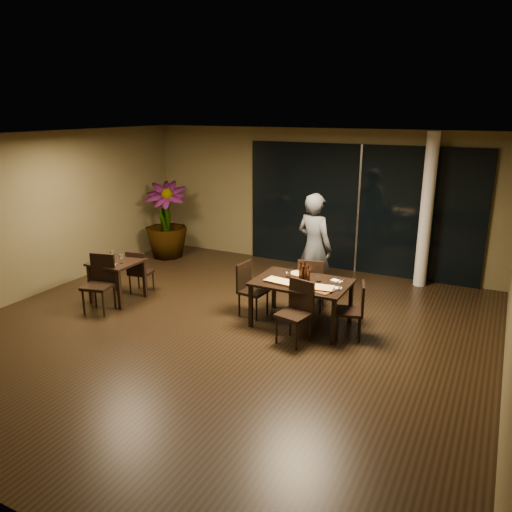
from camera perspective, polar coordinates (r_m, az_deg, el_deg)
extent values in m
plane|color=black|center=(8.01, -3.78, -8.58)|extent=(8.00, 8.00, 0.00)
cube|color=brown|center=(11.09, 6.84, 6.58)|extent=(8.00, 0.10, 3.00)
cube|color=brown|center=(10.15, -24.10, 4.32)|extent=(0.10, 8.00, 3.00)
cube|color=silver|center=(7.27, -4.24, 13.52)|extent=(8.00, 8.00, 0.04)
cube|color=black|center=(10.74, 11.67, 5.21)|extent=(5.00, 0.06, 2.70)
cylinder|color=silver|center=(10.14, 18.90, 4.86)|extent=(0.24, 0.24, 3.00)
cube|color=black|center=(7.99, 5.26, -3.02)|extent=(1.50, 1.00, 0.04)
cube|color=black|center=(8.02, -0.60, -5.75)|extent=(0.06, 0.06, 0.71)
cube|color=black|center=(7.53, 8.84, -7.49)|extent=(0.06, 0.06, 0.71)
cube|color=black|center=(8.76, 2.07, -3.80)|extent=(0.06, 0.06, 0.71)
cube|color=black|center=(8.31, 10.76, -5.24)|extent=(0.06, 0.06, 0.71)
cube|color=black|center=(9.35, -15.68, -0.67)|extent=(0.80, 0.80, 0.04)
cube|color=black|center=(9.46, -18.41, -3.10)|extent=(0.06, 0.06, 0.71)
cube|color=black|center=(9.01, -15.33, -3.81)|extent=(0.06, 0.06, 0.71)
cube|color=black|center=(9.92, -15.66, -1.96)|extent=(0.06, 0.06, 0.71)
cube|color=black|center=(9.49, -12.61, -2.58)|extent=(0.06, 0.06, 0.71)
cube|color=black|center=(8.71, 6.40, -3.32)|extent=(0.53, 0.53, 0.05)
cylinder|color=black|center=(8.94, 7.67, -4.39)|extent=(0.04, 0.04, 0.45)
cylinder|color=black|center=(8.98, 5.37, -4.20)|extent=(0.04, 0.04, 0.45)
cylinder|color=black|center=(8.60, 7.37, -5.23)|extent=(0.04, 0.04, 0.45)
cylinder|color=black|center=(8.65, 4.99, -5.03)|extent=(0.04, 0.04, 0.45)
cube|color=black|center=(8.44, 6.25, -2.17)|extent=(0.44, 0.14, 0.50)
cube|color=black|center=(7.48, 4.32, -6.73)|extent=(0.52, 0.52, 0.05)
cylinder|color=black|center=(7.53, 2.36, -8.39)|extent=(0.04, 0.04, 0.45)
cylinder|color=black|center=(7.35, 4.64, -9.11)|extent=(0.04, 0.04, 0.45)
cylinder|color=black|center=(7.80, 3.95, -7.51)|extent=(0.04, 0.04, 0.45)
cylinder|color=black|center=(7.62, 6.18, -8.18)|extent=(0.04, 0.04, 0.45)
cube|color=black|center=(7.54, 5.22, -4.51)|extent=(0.44, 0.13, 0.50)
cube|color=black|center=(8.43, -0.31, -4.07)|extent=(0.46, 0.46, 0.05)
cylinder|color=black|center=(8.29, 0.04, -6.04)|extent=(0.03, 0.03, 0.43)
cylinder|color=black|center=(8.56, 1.29, -5.29)|extent=(0.03, 0.03, 0.43)
cylinder|color=black|center=(8.46, -1.93, -5.55)|extent=(0.03, 0.03, 0.43)
cylinder|color=black|center=(8.73, -0.64, -4.84)|extent=(0.03, 0.03, 0.43)
cube|color=black|center=(8.45, -1.40, -2.30)|extent=(0.08, 0.42, 0.48)
cube|color=black|center=(7.78, 10.62, -6.27)|extent=(0.51, 0.51, 0.05)
cylinder|color=black|center=(8.02, 9.34, -7.13)|extent=(0.03, 0.03, 0.42)
cylinder|color=black|center=(7.71, 9.28, -8.11)|extent=(0.03, 0.03, 0.42)
cylinder|color=black|center=(8.02, 11.75, -7.25)|extent=(0.03, 0.03, 0.42)
cylinder|color=black|center=(7.72, 11.78, -8.24)|extent=(0.03, 0.03, 0.42)
cube|color=black|center=(7.70, 12.10, -4.74)|extent=(0.15, 0.40, 0.46)
cube|color=black|center=(9.73, -13.00, -1.84)|extent=(0.45, 0.45, 0.04)
cylinder|color=black|center=(9.85, -11.66, -2.76)|extent=(0.03, 0.03, 0.40)
cylinder|color=black|center=(10.00, -13.28, -2.57)|extent=(0.03, 0.03, 0.40)
cylinder|color=black|center=(9.59, -12.55, -3.36)|extent=(0.03, 0.03, 0.40)
cylinder|color=black|center=(9.74, -14.20, -3.15)|extent=(0.03, 0.03, 0.40)
cube|color=black|center=(9.52, -13.60, -0.90)|extent=(0.39, 0.10, 0.44)
cube|color=black|center=(8.97, -17.61, -3.31)|extent=(0.55, 0.55, 0.05)
cylinder|color=black|center=(9.00, -19.11, -4.99)|extent=(0.04, 0.04, 0.47)
cylinder|color=black|center=(8.81, -17.04, -5.26)|extent=(0.04, 0.04, 0.47)
cylinder|color=black|center=(9.30, -17.89, -4.19)|extent=(0.04, 0.04, 0.47)
cylinder|color=black|center=(9.11, -15.86, -4.43)|extent=(0.04, 0.04, 0.47)
cube|color=black|center=(9.06, -17.08, -1.33)|extent=(0.46, 0.15, 0.52)
imported|color=#313336|center=(9.03, 6.67, 0.96)|extent=(0.77, 0.63, 1.98)
imported|color=#1D521B|center=(11.86, -10.27, 4.04)|extent=(1.30, 1.30, 1.77)
cube|color=#442C16|center=(7.89, 2.83, -3.03)|extent=(0.53, 0.32, 0.01)
cube|color=#442A16|center=(7.69, 6.74, -3.67)|extent=(0.65, 0.44, 0.01)
cylinder|color=#B23413|center=(8.33, 5.06, -2.01)|extent=(0.31, 0.31, 0.01)
cylinder|color=white|center=(8.16, 3.72, -2.06)|extent=(0.08, 0.08, 0.10)
cylinder|color=white|center=(7.98, 7.14, -2.61)|extent=(0.08, 0.08, 0.09)
cube|color=silver|center=(7.74, 9.08, -3.62)|extent=(0.20, 0.14, 0.01)
cube|color=white|center=(8.05, 9.22, -2.82)|extent=(0.20, 0.16, 0.01)
cube|color=white|center=(9.15, -16.29, -0.91)|extent=(0.21, 0.16, 0.01)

